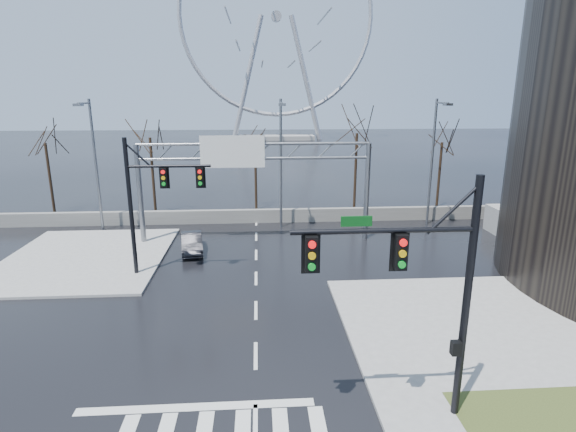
{
  "coord_description": "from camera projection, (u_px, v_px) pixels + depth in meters",
  "views": [
    {
      "loc": [
        0.23,
        -16.14,
        10.12
      ],
      "look_at": [
        1.77,
        6.84,
        4.0
      ],
      "focal_mm": 28.0,
      "sensor_mm": 36.0,
      "label": 1
    }
  ],
  "objects": [
    {
      "name": "sidewalk_far",
      "position": [
        86.0,
        258.0,
        28.99
      ],
      "size": [
        10.0,
        12.0,
        0.15
      ],
      "primitive_type": "cube",
      "color": "gray",
      "rests_on": "ground"
    },
    {
      "name": "tree_left",
      "position": [
        151.0,
        147.0,
        38.69
      ],
      "size": [
        3.75,
        3.75,
        7.5
      ],
      "color": "black",
      "rests_on": "ground"
    },
    {
      "name": "streetlight_right",
      "position": [
        434.0,
        153.0,
        35.06
      ],
      "size": [
        0.5,
        2.55,
        10.0
      ],
      "color": "slate",
      "rests_on": "ground"
    },
    {
      "name": "signal_mast_far",
      "position": [
        150.0,
        194.0,
        25.17
      ],
      "size": [
        4.72,
        0.41,
        8.0
      ],
      "color": "black",
      "rests_on": "ground"
    },
    {
      "name": "tree_right",
      "position": [
        357.0,
        142.0,
        39.8
      ],
      "size": [
        3.9,
        3.9,
        7.8
      ],
      "color": "black",
      "rests_on": "ground"
    },
    {
      "name": "sign_gantry",
      "position": [
        249.0,
        170.0,
        31.22
      ],
      "size": [
        16.36,
        0.4,
        7.6
      ],
      "color": "slate",
      "rests_on": "ground"
    },
    {
      "name": "tree_far_right",
      "position": [
        441.0,
        150.0,
        41.0
      ],
      "size": [
        3.4,
        3.4,
        6.8
      ],
      "color": "black",
      "rests_on": "ground"
    },
    {
      "name": "ferris_wheel",
      "position": [
        276.0,
        25.0,
        103.36
      ],
      "size": [
        45.0,
        6.0,
        50.91
      ],
      "color": "gray",
      "rests_on": "ground"
    },
    {
      "name": "streetlight_mid",
      "position": [
        281.0,
        154.0,
        34.28
      ],
      "size": [
        0.5,
        2.55,
        10.0
      ],
      "color": "slate",
      "rests_on": "ground"
    },
    {
      "name": "sidewalk_right_ext",
      "position": [
        473.0,
        322.0,
        20.71
      ],
      "size": [
        12.0,
        10.0,
        0.15
      ],
      "primitive_type": "cube",
      "color": "gray",
      "rests_on": "ground"
    },
    {
      "name": "streetlight_left",
      "position": [
        93.0,
        156.0,
        33.37
      ],
      "size": [
        0.5,
        2.55,
        10.0
      ],
      "color": "slate",
      "rests_on": "ground"
    },
    {
      "name": "barrier_wall",
      "position": [
        256.0,
        216.0,
        37.29
      ],
      "size": [
        52.0,
        0.5,
        1.1
      ],
      "primitive_type": "cube",
      "color": "slate",
      "rests_on": "ground"
    },
    {
      "name": "ground",
      "position": [
        256.0,
        355.0,
        18.15
      ],
      "size": [
        260.0,
        260.0,
        0.0
      ],
      "primitive_type": "plane",
      "color": "black",
      "rests_on": "ground"
    },
    {
      "name": "grass_strip",
      "position": [
        547.0,
        430.0,
        13.87
      ],
      "size": [
        5.0,
        4.0,
        0.02
      ],
      "primitive_type": "cube",
      "color": "#38431B",
      "rests_on": "sidewalk_near"
    },
    {
      "name": "tree_far_left",
      "position": [
        46.0,
        151.0,
        38.69
      ],
      "size": [
        3.5,
        3.5,
        7.0
      ],
      "color": "black",
      "rests_on": "ground"
    },
    {
      "name": "signal_mast_near",
      "position": [
        425.0,
        279.0,
        13.34
      ],
      "size": [
        5.52,
        0.41,
        8.0
      ],
      "color": "black",
      "rests_on": "ground"
    },
    {
      "name": "tree_center",
      "position": [
        255.0,
        154.0,
        40.45
      ],
      "size": [
        3.25,
        3.25,
        6.5
      ],
      "color": "black",
      "rests_on": "ground"
    },
    {
      "name": "car",
      "position": [
        192.0,
        243.0,
        30.14
      ],
      "size": [
        1.93,
        4.02,
        1.27
      ],
      "primitive_type": "imported",
      "rotation": [
        0.0,
        0.0,
        0.16
      ],
      "color": "black",
      "rests_on": "ground"
    }
  ]
}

